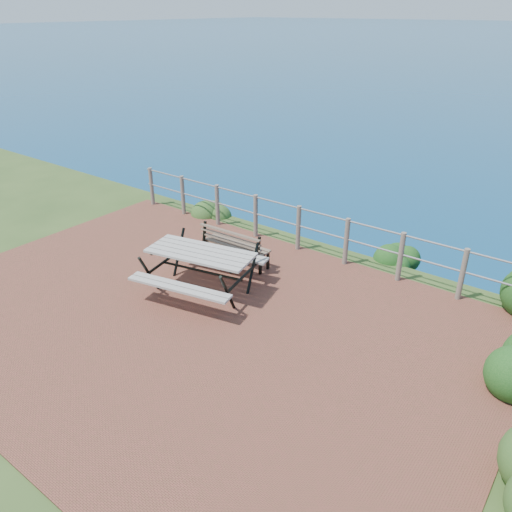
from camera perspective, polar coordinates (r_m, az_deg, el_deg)
The scene contains 6 objects.
ground at distance 8.68m, azimuth -7.38°, elevation -7.00°, with size 10.00×7.00×0.12m, color brown.
safety_railing at distance 10.73m, azimuth 4.88°, elevation 3.49°, with size 9.40×0.10×1.00m.
picnic_table at distance 9.15m, azimuth -6.28°, elevation -1.25°, with size 2.05×1.65×0.82m.
park_bench at distance 10.12m, azimuth -2.23°, elevation 1.90°, with size 1.47×0.42×0.82m.
shrub_lip_west at distance 12.87m, azimuth -5.27°, elevation 4.72°, with size 0.85×0.85×0.62m, color #2E5A21.
shrub_lip_east at distance 10.98m, azimuth 16.37°, elevation -0.31°, with size 0.74×0.74×0.47m, color #134014.
Camera 1 is at (5.20, -5.05, 4.77)m, focal length 35.00 mm.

